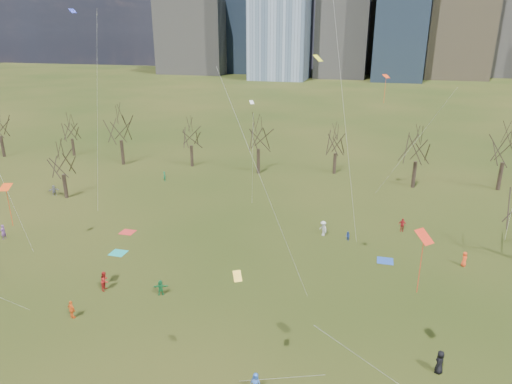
% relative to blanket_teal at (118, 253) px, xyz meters
% --- Properties ---
extents(ground, '(500.00, 500.00, 0.00)m').
position_rel_blanket_teal_xyz_m(ground, '(14.14, -8.81, -0.01)').
color(ground, black).
rests_on(ground, ground).
extents(bare_tree_row, '(113.04, 29.80, 9.50)m').
position_rel_blanket_teal_xyz_m(bare_tree_row, '(14.05, 28.41, 6.10)').
color(bare_tree_row, black).
rests_on(bare_tree_row, ground).
extents(blanket_teal, '(1.60, 1.50, 0.03)m').
position_rel_blanket_teal_xyz_m(blanket_teal, '(0.00, 0.00, 0.00)').
color(blanket_teal, teal).
rests_on(blanket_teal, ground).
extents(blanket_navy, '(1.60, 1.50, 0.03)m').
position_rel_blanket_teal_xyz_m(blanket_navy, '(27.12, 5.38, 0.00)').
color(blanket_navy, '#2246A1').
rests_on(blanket_navy, ground).
extents(blanket_crimson, '(1.60, 1.50, 0.03)m').
position_rel_blanket_teal_xyz_m(blanket_crimson, '(-1.71, 4.93, 0.00)').
color(blanket_crimson, red).
rests_on(blanket_crimson, ground).
extents(person_0, '(0.78, 0.57, 1.46)m').
position_rel_blanket_teal_xyz_m(person_0, '(18.95, -15.14, 0.72)').
color(person_0, '#2855B1').
rests_on(person_0, ground).
extents(person_2, '(0.80, 0.97, 1.81)m').
position_rel_blanket_teal_xyz_m(person_2, '(2.72, -6.66, 0.89)').
color(person_2, '#A81A18').
rests_on(person_2, ground).
extents(person_4, '(1.00, 0.68, 1.58)m').
position_rel_blanket_teal_xyz_m(person_4, '(2.51, -11.16, 0.77)').
color(person_4, orange).
rests_on(person_4, ground).
extents(person_5, '(1.39, 0.86, 1.43)m').
position_rel_blanket_teal_xyz_m(person_5, '(7.91, -6.15, 0.70)').
color(person_5, '#197438').
rests_on(person_5, ground).
extents(person_6, '(0.85, 1.00, 1.73)m').
position_rel_blanket_teal_xyz_m(person_6, '(30.58, -10.21, 0.85)').
color(person_6, black).
rests_on(person_6, ground).
extents(person_7, '(0.42, 0.64, 1.72)m').
position_rel_blanket_teal_xyz_m(person_7, '(-14.14, -0.19, 0.84)').
color(person_7, '#7B4890').
rests_on(person_7, ground).
extents(person_8, '(0.64, 0.65, 1.06)m').
position_rel_blanket_teal_xyz_m(person_8, '(23.07, 9.20, 0.51)').
color(person_8, '#24409E').
rests_on(person_8, ground).
extents(person_9, '(1.27, 1.27, 1.76)m').
position_rel_blanket_teal_xyz_m(person_9, '(20.26, 9.85, 0.87)').
color(person_9, silver).
rests_on(person_9, ground).
extents(person_10, '(0.96, 0.44, 1.60)m').
position_rel_blanket_teal_xyz_m(person_10, '(28.99, 13.38, 0.79)').
color(person_10, '#AE181F').
rests_on(person_10, ground).
extents(person_11, '(1.37, 1.19, 1.49)m').
position_rel_blanket_teal_xyz_m(person_11, '(-18.09, 13.51, 0.73)').
color(person_11, slate).
rests_on(person_11, ground).
extents(person_12, '(0.75, 0.89, 1.54)m').
position_rel_blanket_teal_xyz_m(person_12, '(34.62, 6.28, 0.75)').
color(person_12, '#EF461A').
rests_on(person_12, ground).
extents(person_13, '(0.64, 0.65, 1.51)m').
position_rel_blanket_teal_xyz_m(person_13, '(-5.87, 23.56, 0.74)').
color(person_13, '#197443').
rests_on(person_13, ground).
extents(kites_airborne, '(59.09, 45.78, 36.18)m').
position_rel_blanket_teal_xyz_m(kites_airborne, '(17.84, -0.61, 13.56)').
color(kites_airborne, '#EC4713').
rests_on(kites_airborne, ground).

